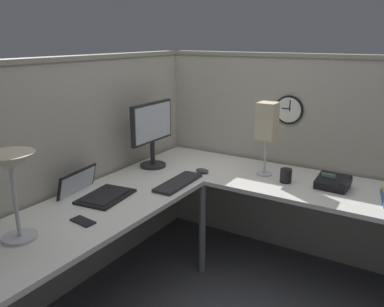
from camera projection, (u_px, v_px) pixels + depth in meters
name	position (u px, v px, depth m)	size (l,w,h in m)	color
ground_plane	(210.00, 288.00, 2.77)	(6.80, 6.80, 0.00)	#47474C
cubicle_wall_back	(74.00, 175.00, 2.69)	(2.57, 0.12, 1.58)	#A8A393
cubicle_wall_right	(294.00, 156.00, 3.12)	(0.12, 2.37, 1.58)	#A8A393
desk	(207.00, 215.00, 2.45)	(2.35, 2.15, 0.73)	silver
monitor	(152.00, 130.00, 2.98)	(0.46, 0.20, 0.50)	#232326
laptop	(93.00, 192.00, 2.50)	(0.38, 0.42, 0.22)	black
keyboard	(179.00, 182.00, 2.70)	(0.43, 0.14, 0.02)	#232326
computer_mouse	(202.00, 171.00, 2.91)	(0.06, 0.10, 0.03)	#38383D
desk_lamp_dome	(11.00, 170.00, 1.87)	(0.24, 0.24, 0.44)	#B7BABF
cell_phone	(83.00, 221.00, 2.14)	(0.07, 0.14, 0.01)	black
office_phone	(334.00, 183.00, 2.61)	(0.20, 0.21, 0.11)	black
desk_lamp_paper	(267.00, 123.00, 2.77)	(0.13, 0.13, 0.53)	#B7BABF
coffee_mug	(286.00, 176.00, 2.72)	(0.08, 0.08, 0.10)	black
wall_clock	(289.00, 110.00, 3.00)	(0.04, 0.22, 0.22)	black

